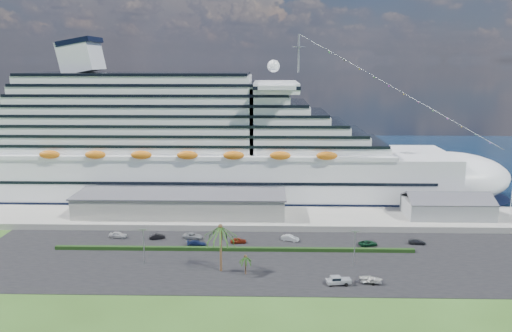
{
  "coord_description": "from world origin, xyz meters",
  "views": [
    {
      "loc": [
        0.13,
        -98.97,
        45.71
      ],
      "look_at": [
        -2.84,
        30.0,
        18.41
      ],
      "focal_mm": 35.0,
      "sensor_mm": 36.0,
      "label": 1
    }
  ],
  "objects_px": {
    "cruise_ship": "(202,150)",
    "parked_car_3": "(197,243)",
    "pickup_truck": "(338,280)",
    "boat_trailer": "(371,279)"
  },
  "relations": [
    {
      "from": "cruise_ship",
      "to": "parked_car_3",
      "type": "distance_m",
      "value": 47.8
    },
    {
      "from": "pickup_truck",
      "to": "boat_trailer",
      "type": "bearing_deg",
      "value": 4.97
    },
    {
      "from": "cruise_ship",
      "to": "pickup_truck",
      "type": "xyz_separation_m",
      "value": [
        36.5,
        -66.38,
        -15.6
      ]
    },
    {
      "from": "pickup_truck",
      "to": "parked_car_3",
      "type": "bearing_deg",
      "value": 146.55
    },
    {
      "from": "pickup_truck",
      "to": "cruise_ship",
      "type": "bearing_deg",
      "value": 118.8
    },
    {
      "from": "cruise_ship",
      "to": "boat_trailer",
      "type": "height_order",
      "value": "cruise_ship"
    },
    {
      "from": "parked_car_3",
      "to": "boat_trailer",
      "type": "relative_size",
      "value": 0.85
    },
    {
      "from": "parked_car_3",
      "to": "boat_trailer",
      "type": "xyz_separation_m",
      "value": [
        39.38,
        -20.88,
        0.35
      ]
    },
    {
      "from": "cruise_ship",
      "to": "parked_car_3",
      "type": "xyz_separation_m",
      "value": [
        3.99,
        -44.91,
        -15.88
      ]
    },
    {
      "from": "cruise_ship",
      "to": "boat_trailer",
      "type": "bearing_deg",
      "value": -56.61
    }
  ]
}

